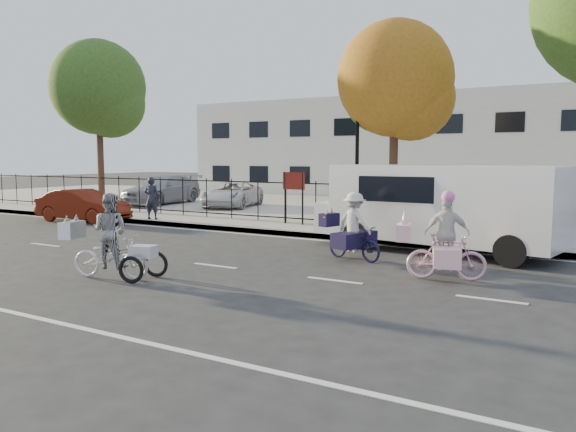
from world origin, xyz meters
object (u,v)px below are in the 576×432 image
Objects in this scene: zebra_trike at (111,246)px; lamppost at (357,137)px; pedestrian at (152,198)px; lot_car_b at (233,194)px; red_sedan at (83,205)px; white_van at (440,204)px; lot_car_a at (162,189)px; bull_bike at (353,233)px; lot_car_c at (364,201)px; unicorn_bike at (445,247)px.

lamppost is at bearing -26.40° from zebra_trike.
pedestrian is at bearing -169.90° from lamppost.
lamppost is 9.62m from lot_car_b.
lot_car_b is (2.16, 6.74, 0.12)m from red_sedan.
zebra_trike is at bearing -116.88° from white_van.
lot_car_a is 4.15m from lot_car_b.
bull_bike is 12.43m from red_sedan.
zebra_trike reaches higher than red_sedan.
bull_bike is 0.43× the size of lot_car_b.
red_sedan is 6.75m from lot_car_a.
red_sedan is 10.78m from lot_car_c.
pedestrian is 0.32× the size of lot_car_a.
lamppost reaches higher than lot_car_a.
red_sedan is at bearing 60.55° from unicorn_bike.
lot_car_c is at bearing 108.90° from lamppost.
red_sedan is (-14.73, 3.32, -0.05)m from unicorn_bike.
pedestrian is at bearing 22.55° from zebra_trike.
pedestrian is (-12.04, 4.25, 0.27)m from unicorn_bike.
bull_bike is (3.40, 4.42, -0.02)m from zebra_trike.
unicorn_bike is at bearing -36.63° from lot_car_a.
lamppost is 10.90m from red_sedan.
unicorn_bike reaches higher than pedestrian.
red_sedan is 0.77× the size of lot_car_a.
lamppost is 9.35m from zebra_trike.
bull_bike is at bearing -114.32° from white_van.
pedestrian is at bearing -76.91° from red_sedan.
unicorn_bike is 19.35m from lot_car_a.
lamppost is 2.13× the size of zebra_trike.
red_sedan is at bearing -149.65° from lot_car_c.
lot_car_a is (-10.81, 13.05, 0.19)m from zebra_trike.
lot_car_b is at bearing 34.58° from unicorn_bike.
unicorn_bike is 2.74m from bull_bike.
white_van reaches higher than lot_car_b.
lot_car_b is at bearing -2.33° from lot_car_a.
bull_bike is at bearing -57.71° from lot_car_b.
lot_car_c reaches higher than red_sedan.
zebra_trike is 0.48× the size of lot_car_b.
lot_car_b reaches higher than red_sedan.
pedestrian is at bearing -145.51° from lot_car_c.
zebra_trike is 0.54× the size of red_sedan.
lot_car_a is 11.26m from lot_car_c.
bull_bike reaches higher than lot_car_c.
white_van is 13.71m from red_sedan.
lot_car_a is (-14.21, 8.63, 0.21)m from bull_bike.
zebra_trike is 8.22m from white_van.
lot_car_b is (4.14, 0.29, -0.12)m from lot_car_a.
white_van is 1.77× the size of red_sedan.
lamppost is 4.14m from lot_car_c.
lot_car_b is (-6.67, 13.34, 0.06)m from zebra_trike.
zebra_trike is 12.14m from lot_car_c.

